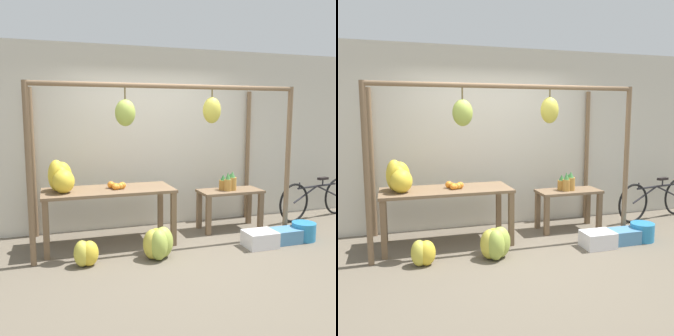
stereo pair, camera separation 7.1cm
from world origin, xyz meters
The scene contains 14 objects.
ground_plane centered at (0.00, 0.00, 0.00)m, with size 20.00×20.00×0.00m, color #665B4C.
shop_wall_back centered at (0.00, 1.62, 1.40)m, with size 8.00×0.08×2.80m.
stall_awning centered at (-0.02, 0.66, 1.51)m, with size 3.53×1.28×2.15m.
display_table_main centered at (-0.76, 0.86, 0.67)m, with size 1.75×0.73×0.78m.
display_table_side centered at (1.14, 1.00, 0.48)m, with size 0.98×0.46×0.62m.
banana_pile_on_table centered at (-1.37, 0.89, 0.95)m, with size 0.43×0.57×0.41m.
orange_pile centered at (-0.65, 0.83, 0.82)m, with size 0.24×0.21×0.10m.
pineapple_cluster centered at (1.12, 1.00, 0.73)m, with size 0.25×0.24×0.29m.
banana_pile_ground_left centered at (-1.14, 0.19, 0.15)m, with size 0.33×0.28×0.31m.
banana_pile_ground_right centered at (-0.26, 0.17, 0.19)m, with size 0.44×0.40×0.39m.
fruit_crate_white centered at (1.16, 0.15, 0.11)m, with size 0.42×0.33×0.21m.
blue_bucket centered at (1.91, 0.20, 0.13)m, with size 0.33×0.33×0.25m.
parked_bicycle centered at (2.86, 1.12, 0.34)m, with size 1.72×0.38×0.70m.
fruit_crate_purple centered at (1.60, 0.19, 0.10)m, with size 0.38×0.30×0.19m.
Camera 2 is at (-1.43, -4.13, 1.77)m, focal length 40.00 mm.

